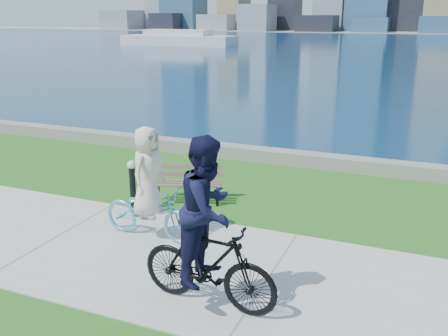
% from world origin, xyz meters
% --- Properties ---
extents(ground, '(320.00, 320.00, 0.00)m').
position_xyz_m(ground, '(0.00, 0.00, 0.00)').
color(ground, '#1F5716').
rests_on(ground, ground).
extents(concrete_path, '(80.00, 3.50, 0.02)m').
position_xyz_m(concrete_path, '(0.00, 0.00, 0.01)').
color(concrete_path, '#A5A5A0').
rests_on(concrete_path, ground).
extents(seawall, '(90.00, 0.50, 0.35)m').
position_xyz_m(seawall, '(0.00, 6.20, 0.17)').
color(seawall, slate).
rests_on(seawall, ground).
extents(bay_water, '(320.00, 131.00, 0.01)m').
position_xyz_m(bay_water, '(0.00, 72.00, 0.00)').
color(bay_water, '#0B2A4A').
rests_on(bay_water, ground).
extents(far_shore, '(320.00, 30.00, 0.12)m').
position_xyz_m(far_shore, '(0.00, 130.00, 0.06)').
color(far_shore, gray).
rests_on(far_shore, ground).
extents(ferry_near, '(15.53, 4.44, 2.11)m').
position_xyz_m(ferry_near, '(-30.21, 54.80, 0.88)').
color(ferry_near, silver).
rests_on(ferry_near, ground).
extents(park_bench, '(1.59, 0.99, 0.78)m').
position_xyz_m(park_bench, '(-2.64, 2.58, 0.47)').
color(park_bench, black).
rests_on(park_bench, ground).
extents(bollard_lamp, '(0.17, 0.17, 1.08)m').
position_xyz_m(bollard_lamp, '(-3.41, 1.63, 0.62)').
color(bollard_lamp, black).
rests_on(bollard_lamp, ground).
extents(cyclist_woman, '(0.72, 1.88, 2.04)m').
position_xyz_m(cyclist_woman, '(-2.42, 0.63, 0.78)').
color(cyclist_woman, '#53ACCA').
rests_on(cyclist_woman, ground).
extents(cyclist_man, '(0.79, 2.03, 2.40)m').
position_xyz_m(cyclist_man, '(-0.54, -0.98, 1.03)').
color(cyclist_man, black).
rests_on(cyclist_man, ground).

